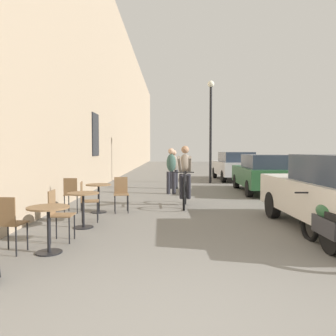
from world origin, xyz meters
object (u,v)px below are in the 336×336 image
cafe_chair_mid_toward_street (87,199)px  pedestrian_mid (174,167)px  parked_motorcycle (330,226)px  cafe_table_near (48,219)px  cafe_chair_near_toward_street (9,221)px  street_lamp (211,118)px  cafe_table_mid (83,202)px  cyclist_on_bicycle (185,178)px  cafe_table_far (99,192)px  pedestrian_near (171,168)px  parked_car_third (234,166)px  parked_car_second (263,173)px  cafe_chair_far_toward_street (72,193)px  cafe_chair_far_toward_wall (121,192)px  cafe_chair_near_toward_wall (58,212)px

cafe_chair_mid_toward_street → pedestrian_mid: pedestrian_mid is taller
pedestrian_mid → parked_motorcycle: 8.98m
cafe_table_near → pedestrian_mid: pedestrian_mid is taller
cafe_chair_near_toward_street → street_lamp: street_lamp is taller
cafe_table_mid → pedestrian_mid: (1.92, 7.02, 0.38)m
cyclist_on_bicycle → pedestrian_mid: (-0.27, 4.33, 0.09)m
cafe_table_far → pedestrian_mid: 5.68m
cafe_table_far → pedestrian_near: size_ratio=0.43×
pedestrian_near → pedestrian_mid: 1.67m
parked_car_third → pedestrian_near: bearing=-120.6°
parked_motorcycle → cyclist_on_bicycle: bearing=115.4°
cafe_table_mid → cyclist_on_bicycle: 3.48m
cafe_table_near → parked_car_second: 9.15m
cafe_chair_near_toward_street → cafe_table_near: bearing=7.5°
cafe_chair_far_toward_street → street_lamp: bearing=60.5°
street_lamp → cafe_table_far: bearing=-115.9°
cafe_chair_far_toward_wall → parked_car_third: size_ratio=0.21×
cafe_table_near → cafe_chair_far_toward_street: 3.39m
cafe_chair_far_toward_street → parked_motorcycle: size_ratio=0.41×
cafe_chair_near_toward_wall → street_lamp: (3.88, 10.50, 2.59)m
cafe_chair_near_toward_wall → parked_car_third: 13.16m
cafe_chair_far_toward_wall → street_lamp: street_lamp is taller
cafe_table_far → cafe_chair_far_toward_wall: size_ratio=0.81×
cafe_chair_near_toward_street → cafe_chair_mid_toward_street: size_ratio=1.00×
cafe_table_mid → cafe_chair_far_toward_wall: (0.51, 1.78, -0.00)m
cafe_table_near → cyclist_on_bicycle: size_ratio=0.41×
cafe_chair_near_toward_street → pedestrian_near: (2.48, 7.13, 0.42)m
cafe_table_far → cafe_chair_far_toward_street: (-0.66, -0.08, -0.00)m
cafe_chair_far_toward_street → parked_car_second: bearing=34.6°
street_lamp → pedestrian_near: bearing=-114.8°
cafe_chair_mid_toward_street → cafe_chair_far_toward_street: bearing=121.0°
cafe_table_near → pedestrian_mid: size_ratio=0.45×
cafe_chair_mid_toward_street → street_lamp: street_lamp is taller
cafe_table_mid → street_lamp: 10.49m
pedestrian_mid → cafe_chair_far_toward_street: bearing=-116.0°
cafe_chair_near_toward_wall → parked_car_third: bearing=66.2°
cafe_table_mid → cafe_table_near: bearing=-93.2°
cafe_table_near → street_lamp: size_ratio=0.15×
cafe_chair_near_toward_wall → parked_car_third: (5.32, 12.04, 0.26)m
cafe_chair_near_toward_street → cafe_table_far: (0.62, 3.48, 0.00)m
cafe_chair_mid_toward_street → cafe_chair_far_toward_street: size_ratio=1.00×
street_lamp → pedestrian_mid: bearing=-126.3°
cyclist_on_bicycle → parked_car_second: 4.30m
cafe_table_near → street_lamp: (3.81, 11.17, 2.59)m
cafe_table_mid → parked_car_second: parked_car_second is taller
cafe_chair_near_toward_street → cafe_table_far: 3.54m
cyclist_on_bicycle → cafe_table_far: bearing=-156.2°
pedestrian_mid → cafe_table_far: bearing=-110.3°
cafe_chair_near_toward_wall → pedestrian_mid: pedestrian_mid is taller
cafe_chair_far_toward_street → cafe_chair_near_toward_street: bearing=-89.4°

